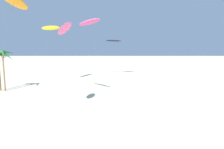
{
  "coord_description": "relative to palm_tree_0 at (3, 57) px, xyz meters",
  "views": [
    {
      "loc": [
        2.43,
        0.32,
        10.5
      ],
      "look_at": [
        2.4,
        24.79,
        6.72
      ],
      "focal_mm": 35.73,
      "sensor_mm": 36.0,
      "label": 1
    }
  ],
  "objects": [
    {
      "name": "palm_tree_0",
      "position": [
        0.0,
        0.0,
        0.0
      ],
      "size": [
        4.76,
        4.74,
        8.51
      ],
      "color": "olive",
      "rests_on": "ground"
    },
    {
      "name": "flying_kite_0",
      "position": [
        16.56,
        13.3,
        7.92
      ],
      "size": [
        6.65,
        8.45,
        16.45
      ],
      "color": "#EA5193",
      "rests_on": "ground"
    },
    {
      "name": "flying_kite_2",
      "position": [
        11.06,
        -18.9,
        7.82
      ],
      "size": [
        4.7,
        5.42,
        16.1
      ],
      "color": "orange",
      "rests_on": "ground"
    },
    {
      "name": "flying_kite_3",
      "position": [
        22.8,
        18.79,
        3.15
      ],
      "size": [
        5.05,
        11.28,
        10.7
      ],
      "color": "black",
      "rests_on": "ground"
    },
    {
      "name": "flying_kite_5",
      "position": [
        8.14,
        7.67,
        6.16
      ],
      "size": [
        4.76,
        7.15,
        14.3
      ],
      "color": "yellow",
      "rests_on": "ground"
    },
    {
      "name": "flying_kite_6",
      "position": [
        14.03,
        -6.08,
        5.23
      ],
      "size": [
        4.62,
        7.23,
        13.66
      ],
      "color": "#EA5193",
      "rests_on": "ground"
    }
  ]
}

